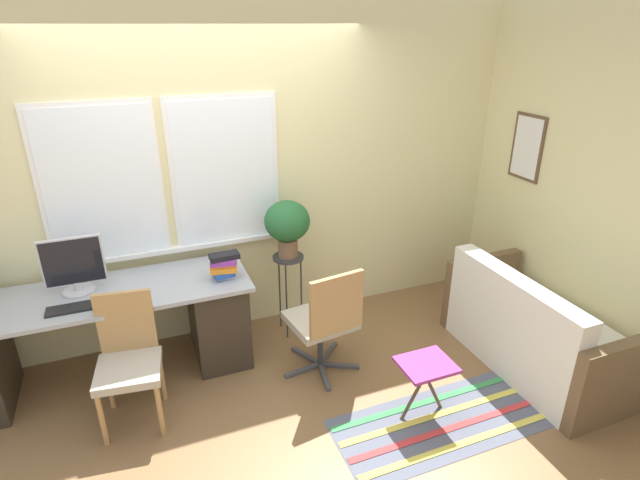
# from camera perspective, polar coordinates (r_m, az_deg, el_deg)

# --- Properties ---
(ground_plane) EXTENTS (14.00, 14.00, 0.00)m
(ground_plane) POSITION_cam_1_polar(r_m,az_deg,el_deg) (4.05, -8.61, -14.92)
(ground_plane) COLOR brown
(wall_back_with_window) EXTENTS (9.00, 0.12, 2.70)m
(wall_back_with_window) POSITION_cam_1_polar(r_m,az_deg,el_deg) (4.09, -12.50, 6.63)
(wall_back_with_window) COLOR beige
(wall_back_with_window) RESTS_ON ground_plane
(wall_right_with_picture) EXTENTS (0.08, 9.00, 2.70)m
(wall_right_with_picture) POSITION_cam_1_polar(r_m,az_deg,el_deg) (4.65, 23.86, 7.21)
(wall_right_with_picture) COLOR beige
(wall_right_with_picture) RESTS_ON ground_plane
(desk) EXTENTS (2.16, 0.68, 0.74)m
(desk) POSITION_cam_1_polar(r_m,az_deg,el_deg) (4.07, -23.49, -9.82)
(desk) COLOR #9EA3A8
(desk) RESTS_ON ground_plane
(monitor) EXTENTS (0.41, 0.22, 0.42)m
(monitor) POSITION_cam_1_polar(r_m,az_deg,el_deg) (3.90, -26.32, -2.76)
(monitor) COLOR silver
(monitor) RESTS_ON desk
(keyboard) EXTENTS (0.39, 0.13, 0.02)m
(keyboard) POSITION_cam_1_polar(r_m,az_deg,el_deg) (3.76, -25.94, -6.92)
(keyboard) COLOR black
(keyboard) RESTS_ON desk
(mouse) EXTENTS (0.04, 0.07, 0.04)m
(mouse) POSITION_cam_1_polar(r_m,az_deg,el_deg) (3.72, -21.42, -6.27)
(mouse) COLOR silver
(mouse) RESTS_ON desk
(book_stack) EXTENTS (0.23, 0.18, 0.20)m
(book_stack) POSITION_cam_1_polar(r_m,az_deg,el_deg) (3.79, -10.96, -2.85)
(book_stack) COLOR white
(book_stack) RESTS_ON desk
(desk_chair_wooden) EXTENTS (0.45, 0.46, 0.89)m
(desk_chair_wooden) POSITION_cam_1_polar(r_m,az_deg,el_deg) (3.62, -21.06, -12.43)
(desk_chair_wooden) COLOR #B2844C
(desk_chair_wooden) RESTS_ON ground_plane
(office_chair_swivel) EXTENTS (0.59, 0.60, 0.91)m
(office_chair_swivel) POSITION_cam_1_polar(r_m,az_deg,el_deg) (3.77, 0.60, -9.10)
(office_chair_swivel) COLOR #47474C
(office_chair_swivel) RESTS_ON ground_plane
(couch_loveseat) EXTENTS (0.73, 1.48, 0.81)m
(couch_loveseat) POSITION_cam_1_polar(r_m,az_deg,el_deg) (4.29, 23.19, -9.74)
(couch_loveseat) COLOR white
(couch_loveseat) RESTS_ON ground_plane
(plant_stand) EXTENTS (0.26, 0.26, 0.73)m
(plant_stand) POSITION_cam_1_polar(r_m,az_deg,el_deg) (4.19, -3.63, -3.05)
(plant_stand) COLOR #333338
(plant_stand) RESTS_ON ground_plane
(potted_plant) EXTENTS (0.37, 0.37, 0.48)m
(potted_plant) POSITION_cam_1_polar(r_m,az_deg,el_deg) (4.03, -3.77, 1.92)
(potted_plant) COLOR brown
(potted_plant) RESTS_ON plant_stand
(floor_rug_striped) EXTENTS (1.51, 0.63, 0.01)m
(floor_rug_striped) POSITION_cam_1_polar(r_m,az_deg,el_deg) (3.72, 13.87, -19.54)
(floor_rug_striped) COLOR #565B6B
(floor_rug_striped) RESTS_ON ground_plane
(folding_stool) EXTENTS (0.36, 0.30, 0.43)m
(folding_stool) POSITION_cam_1_polar(r_m,az_deg,el_deg) (3.52, 12.01, -14.23)
(folding_stool) COLOR #93337A
(folding_stool) RESTS_ON ground_plane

